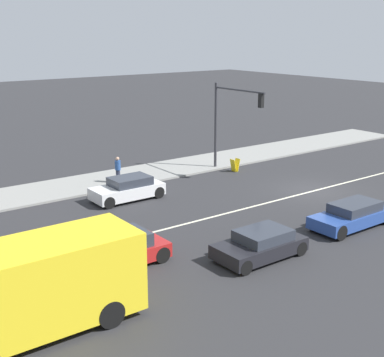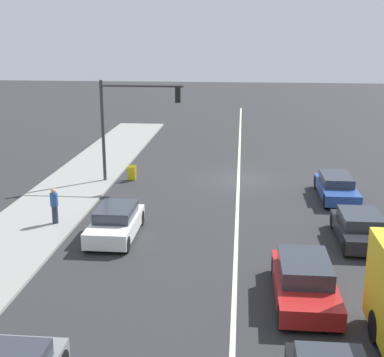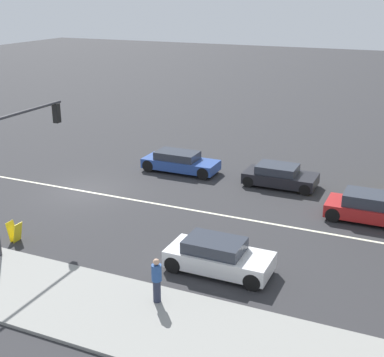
{
  "view_description": "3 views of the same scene",
  "coord_description": "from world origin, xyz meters",
  "px_view_note": "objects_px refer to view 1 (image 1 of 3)",
  "views": [
    {
      "loc": [
        -19.52,
        23.39,
        8.93
      ],
      "look_at": [
        -0.63,
        9.33,
        2.42
      ],
      "focal_mm": 50.0,
      "sensor_mm": 36.0,
      "label": 1
    },
    {
      "loc": [
        -0.09,
        29.95,
        8.23
      ],
      "look_at": [
        1.91,
        8.58,
        2.33
      ],
      "focal_mm": 50.0,
      "sensor_mm": 36.0,
      "label": 2
    },
    {
      "loc": [
        21.64,
        15.9,
        9.94
      ],
      "look_at": [
        0.12,
        6.25,
        1.65
      ],
      "focal_mm": 50.0,
      "sensor_mm": 36.0,
      "label": 3
    }
  ],
  "objects_px": {
    "pedestrian": "(118,169)",
    "delivery_truck": "(28,290)",
    "warning_aframe_sign": "(235,165)",
    "traffic_signal_main": "(230,113)",
    "sedan_dark": "(260,245)",
    "van_white": "(128,189)",
    "hatchback_red": "(115,251)",
    "coupe_blue": "(352,215)"
  },
  "relations": [
    {
      "from": "pedestrian",
      "to": "traffic_signal_main",
      "type": "bearing_deg",
      "value": -104.19
    },
    {
      "from": "warning_aframe_sign",
      "to": "hatchback_red",
      "type": "relative_size",
      "value": 0.19
    },
    {
      "from": "pedestrian",
      "to": "hatchback_red",
      "type": "xyz_separation_m",
      "value": [
        -10.15,
        5.78,
        -0.32
      ]
    },
    {
      "from": "traffic_signal_main",
      "to": "delivery_truck",
      "type": "bearing_deg",
      "value": 122.58
    },
    {
      "from": "delivery_truck",
      "to": "van_white",
      "type": "relative_size",
      "value": 1.91
    },
    {
      "from": "delivery_truck",
      "to": "van_white",
      "type": "bearing_deg",
      "value": -42.56
    },
    {
      "from": "delivery_truck",
      "to": "hatchback_red",
      "type": "bearing_deg",
      "value": -57.69
    },
    {
      "from": "warning_aframe_sign",
      "to": "delivery_truck",
      "type": "height_order",
      "value": "delivery_truck"
    },
    {
      "from": "pedestrian",
      "to": "delivery_truck",
      "type": "distance_m",
      "value": 16.5
    },
    {
      "from": "traffic_signal_main",
      "to": "van_white",
      "type": "bearing_deg",
      "value": 97.78
    },
    {
      "from": "sedan_dark",
      "to": "van_white",
      "type": "xyz_separation_m",
      "value": [
        10.0,
        0.39,
        0.05
      ]
    },
    {
      "from": "coupe_blue",
      "to": "pedestrian",
      "type": "bearing_deg",
      "value": 22.23
    },
    {
      "from": "traffic_signal_main",
      "to": "sedan_dark",
      "type": "height_order",
      "value": "traffic_signal_main"
    },
    {
      "from": "warning_aframe_sign",
      "to": "traffic_signal_main",
      "type": "bearing_deg",
      "value": 87.95
    },
    {
      "from": "warning_aframe_sign",
      "to": "delivery_truck",
      "type": "bearing_deg",
      "value": 121.82
    },
    {
      "from": "hatchback_red",
      "to": "warning_aframe_sign",
      "type": "bearing_deg",
      "value": -58.33
    },
    {
      "from": "pedestrian",
      "to": "coupe_blue",
      "type": "distance_m",
      "value": 13.99
    },
    {
      "from": "traffic_signal_main",
      "to": "coupe_blue",
      "type": "relative_size",
      "value": 1.28
    },
    {
      "from": "delivery_truck",
      "to": "coupe_blue",
      "type": "distance_m",
      "value": 15.53
    },
    {
      "from": "hatchback_red",
      "to": "coupe_blue",
      "type": "relative_size",
      "value": 0.99
    },
    {
      "from": "traffic_signal_main",
      "to": "coupe_blue",
      "type": "xyz_separation_m",
      "value": [
        -11.12,
        1.91,
        -3.31
      ]
    },
    {
      "from": "warning_aframe_sign",
      "to": "delivery_truck",
      "type": "distance_m",
      "value": 21.09
    },
    {
      "from": "delivery_truck",
      "to": "hatchback_red",
      "type": "height_order",
      "value": "delivery_truck"
    },
    {
      "from": "warning_aframe_sign",
      "to": "pedestrian",
      "type": "bearing_deg",
      "value": 76.55
    },
    {
      "from": "delivery_truck",
      "to": "van_white",
      "type": "xyz_separation_m",
      "value": [
        10.0,
        -9.18,
        -0.85
      ]
    },
    {
      "from": "hatchback_red",
      "to": "van_white",
      "type": "relative_size",
      "value": 1.1
    },
    {
      "from": "pedestrian",
      "to": "sedan_dark",
      "type": "relative_size",
      "value": 0.41
    },
    {
      "from": "warning_aframe_sign",
      "to": "van_white",
      "type": "height_order",
      "value": "van_white"
    },
    {
      "from": "hatchback_red",
      "to": "sedan_dark",
      "type": "bearing_deg",
      "value": -118.55
    },
    {
      "from": "traffic_signal_main",
      "to": "pedestrian",
      "type": "xyz_separation_m",
      "value": [
        1.82,
        7.2,
        -2.95
      ]
    },
    {
      "from": "van_white",
      "to": "pedestrian",
      "type": "bearing_deg",
      "value": -19.28
    },
    {
      "from": "traffic_signal_main",
      "to": "van_white",
      "type": "relative_size",
      "value": 1.43
    },
    {
      "from": "sedan_dark",
      "to": "coupe_blue",
      "type": "height_order",
      "value": "coupe_blue"
    },
    {
      "from": "pedestrian",
      "to": "delivery_truck",
      "type": "bearing_deg",
      "value": 141.73
    },
    {
      "from": "van_white",
      "to": "traffic_signal_main",
      "type": "bearing_deg",
      "value": -82.22
    },
    {
      "from": "delivery_truck",
      "to": "hatchback_red",
      "type": "relative_size",
      "value": 1.73
    },
    {
      "from": "hatchback_red",
      "to": "traffic_signal_main",
      "type": "bearing_deg",
      "value": -57.33
    },
    {
      "from": "warning_aframe_sign",
      "to": "hatchback_red",
      "type": "height_order",
      "value": "hatchback_red"
    },
    {
      "from": "warning_aframe_sign",
      "to": "van_white",
      "type": "xyz_separation_m",
      "value": [
        -1.11,
        8.72,
        0.19
      ]
    },
    {
      "from": "delivery_truck",
      "to": "hatchback_red",
      "type": "xyz_separation_m",
      "value": [
        2.8,
        -4.43,
        -0.84
      ]
    },
    {
      "from": "warning_aframe_sign",
      "to": "coupe_blue",
      "type": "distance_m",
      "value": 11.36
    },
    {
      "from": "pedestrian",
      "to": "hatchback_red",
      "type": "height_order",
      "value": "pedestrian"
    }
  ]
}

